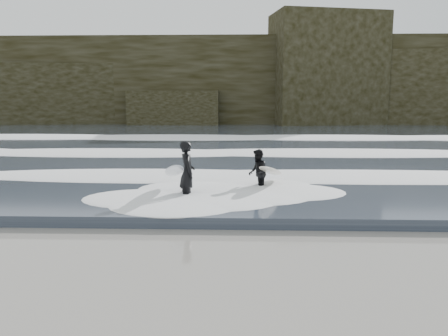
% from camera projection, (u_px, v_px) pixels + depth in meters
% --- Properties ---
extents(ground, '(120.00, 120.00, 0.00)m').
position_uv_depth(ground, '(283.00, 283.00, 7.52)').
color(ground, '#776D58').
rests_on(ground, ground).
extents(sea, '(90.00, 52.00, 0.30)m').
position_uv_depth(sea, '(248.00, 135.00, 36.12)').
color(sea, '#303845').
rests_on(sea, ground).
extents(headland, '(70.00, 9.00, 10.00)m').
position_uv_depth(headland, '(246.00, 83.00, 52.14)').
color(headland, black).
rests_on(headland, ground).
extents(foam_near, '(60.00, 3.20, 0.20)m').
position_uv_depth(foam_near, '(259.00, 173.00, 16.34)').
color(foam_near, white).
rests_on(foam_near, sea).
extents(foam_mid, '(60.00, 4.00, 0.24)m').
position_uv_depth(foam_mid, '(253.00, 150.00, 23.25)').
color(foam_mid, white).
rests_on(foam_mid, sea).
extents(foam_far, '(60.00, 4.80, 0.30)m').
position_uv_depth(foam_far, '(249.00, 136.00, 32.13)').
color(foam_far, white).
rests_on(foam_far, sea).
extents(surfer_left, '(1.19, 2.07, 1.91)m').
position_uv_depth(surfer_left, '(185.00, 172.00, 13.04)').
color(surfer_left, black).
rests_on(surfer_left, ground).
extents(surfer_right, '(1.30, 2.21, 1.52)m').
position_uv_depth(surfer_right, '(260.00, 172.00, 14.21)').
color(surfer_right, black).
rests_on(surfer_right, ground).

